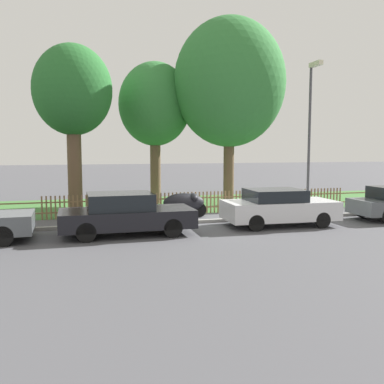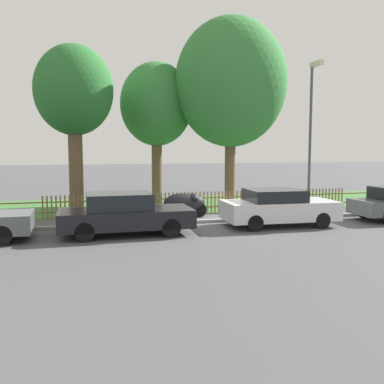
% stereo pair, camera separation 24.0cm
% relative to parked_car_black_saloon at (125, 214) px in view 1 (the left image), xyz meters
% --- Properties ---
extents(ground_plane, '(120.00, 120.00, 0.00)m').
position_rel_parked_car_black_saloon_xyz_m(ground_plane, '(3.83, 1.34, -0.69)').
color(ground_plane, '#4C4C51').
extents(kerb_stone, '(29.08, 0.20, 0.12)m').
position_rel_parked_car_black_saloon_xyz_m(kerb_stone, '(3.83, 1.44, -0.63)').
color(kerb_stone, gray).
rests_on(kerb_stone, ground).
extents(grass_strip, '(29.08, 6.67, 0.01)m').
position_rel_parked_car_black_saloon_xyz_m(grass_strip, '(3.83, 7.03, -0.68)').
color(grass_strip, '#3D7033').
rests_on(grass_strip, ground).
extents(park_fence, '(29.08, 0.05, 0.94)m').
position_rel_parked_car_black_saloon_xyz_m(park_fence, '(3.83, 3.70, -0.22)').
color(park_fence, olive).
rests_on(park_fence, ground).
extents(parked_car_black_saloon, '(4.27, 1.89, 1.36)m').
position_rel_parked_car_black_saloon_xyz_m(parked_car_black_saloon, '(0.00, 0.00, 0.00)').
color(parked_car_black_saloon, black).
rests_on(parked_car_black_saloon, ground).
extents(parked_car_navy_estate, '(4.07, 1.96, 1.33)m').
position_rel_parked_car_black_saloon_xyz_m(parked_car_navy_estate, '(5.53, 0.19, -0.01)').
color(parked_car_navy_estate, silver).
rests_on(parked_car_navy_estate, ground).
extents(covered_motorcycle, '(1.86, 0.88, 0.99)m').
position_rel_parked_car_black_saloon_xyz_m(covered_motorcycle, '(2.70, 2.79, -0.07)').
color(covered_motorcycle, black).
rests_on(covered_motorcycle, ground).
extents(tree_nearest_kerb, '(3.37, 3.37, 7.21)m').
position_rel_parked_car_black_saloon_xyz_m(tree_nearest_kerb, '(-1.54, 5.56, 4.48)').
color(tree_nearest_kerb, brown).
rests_on(tree_nearest_kerb, ground).
extents(tree_behind_motorcycle, '(3.58, 3.58, 7.02)m').
position_rel_parked_car_black_saloon_xyz_m(tree_behind_motorcycle, '(2.37, 7.48, 4.22)').
color(tree_behind_motorcycle, brown).
rests_on(tree_behind_motorcycle, ground).
extents(tree_mid_park, '(5.30, 5.30, 8.94)m').
position_rel_parked_car_black_saloon_xyz_m(tree_mid_park, '(5.67, 5.80, 5.18)').
color(tree_mid_park, brown).
rests_on(tree_mid_park, ground).
extents(street_lamp, '(0.20, 0.79, 6.23)m').
position_rel_parked_car_black_saloon_xyz_m(street_lamp, '(7.87, 2.08, 3.18)').
color(street_lamp, '#47474C').
rests_on(street_lamp, ground).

